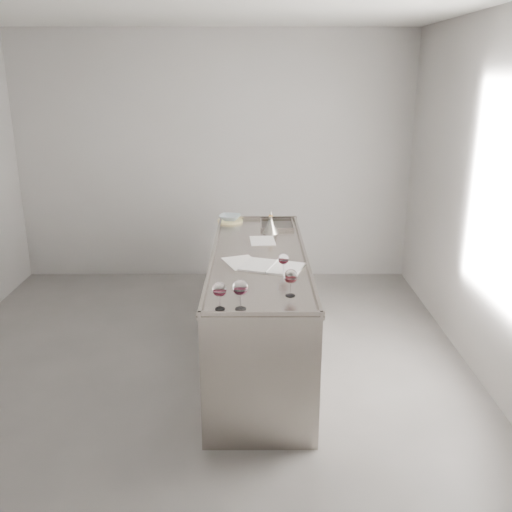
{
  "coord_description": "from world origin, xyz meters",
  "views": [
    {
      "loc": [
        0.47,
        -4.02,
        2.32
      ],
      "look_at": [
        0.48,
        0.04,
        1.02
      ],
      "focal_mm": 40.0,
      "sensor_mm": 36.0,
      "label": 1
    }
  ],
  "objects_px": {
    "notebook": "(272,267)",
    "wine_funnel": "(271,226)",
    "wine_glass_small": "(283,260)",
    "wine_glass_left": "(220,290)",
    "wine_glass_right": "(291,277)",
    "wine_glass_middle": "(240,288)",
    "ceramic_bowl": "(230,217)",
    "counter": "(259,310)"
  },
  "relations": [
    {
      "from": "wine_glass_right",
      "to": "ceramic_bowl",
      "type": "height_order",
      "value": "wine_glass_right"
    },
    {
      "from": "wine_glass_small",
      "to": "wine_glass_middle",
      "type": "bearing_deg",
      "value": -114.9
    },
    {
      "from": "counter",
      "to": "wine_glass_small",
      "type": "bearing_deg",
      "value": -69.08
    },
    {
      "from": "counter",
      "to": "wine_funnel",
      "type": "bearing_deg",
      "value": 80.6
    },
    {
      "from": "wine_glass_left",
      "to": "wine_glass_right",
      "type": "height_order",
      "value": "wine_glass_right"
    },
    {
      "from": "notebook",
      "to": "ceramic_bowl",
      "type": "distance_m",
      "value": 1.42
    },
    {
      "from": "wine_glass_left",
      "to": "ceramic_bowl",
      "type": "bearing_deg",
      "value": 90.69
    },
    {
      "from": "wine_glass_middle",
      "to": "notebook",
      "type": "bearing_deg",
      "value": 74.59
    },
    {
      "from": "counter",
      "to": "wine_funnel",
      "type": "height_order",
      "value": "wine_funnel"
    },
    {
      "from": "wine_glass_right",
      "to": "wine_glass_small",
      "type": "height_order",
      "value": "wine_glass_right"
    },
    {
      "from": "wine_glass_right",
      "to": "wine_funnel",
      "type": "bearing_deg",
      "value": 93.24
    },
    {
      "from": "wine_glass_small",
      "to": "ceramic_bowl",
      "type": "xyz_separation_m",
      "value": [
        -0.45,
        1.53,
        -0.07
      ]
    },
    {
      "from": "wine_glass_left",
      "to": "ceramic_bowl",
      "type": "xyz_separation_m",
      "value": [
        -0.03,
        2.16,
        -0.08
      ]
    },
    {
      "from": "wine_glass_middle",
      "to": "wine_glass_small",
      "type": "xyz_separation_m",
      "value": [
        0.29,
        0.63,
        -0.02
      ]
    },
    {
      "from": "notebook",
      "to": "wine_funnel",
      "type": "distance_m",
      "value": 0.97
    },
    {
      "from": "counter",
      "to": "wine_glass_small",
      "type": "distance_m",
      "value": 0.75
    },
    {
      "from": "wine_glass_middle",
      "to": "notebook",
      "type": "relative_size",
      "value": 0.37
    },
    {
      "from": "counter",
      "to": "wine_glass_left",
      "type": "bearing_deg",
      "value": -102.98
    },
    {
      "from": "wine_glass_small",
      "to": "ceramic_bowl",
      "type": "relative_size",
      "value": 0.78
    },
    {
      "from": "wine_glass_middle",
      "to": "wine_funnel",
      "type": "bearing_deg",
      "value": 82.43
    },
    {
      "from": "notebook",
      "to": "ceramic_bowl",
      "type": "height_order",
      "value": "ceramic_bowl"
    },
    {
      "from": "wine_glass_middle",
      "to": "ceramic_bowl",
      "type": "height_order",
      "value": "wine_glass_middle"
    },
    {
      "from": "wine_glass_middle",
      "to": "ceramic_bowl",
      "type": "relative_size",
      "value": 0.93
    },
    {
      "from": "wine_glass_right",
      "to": "wine_glass_small",
      "type": "xyz_separation_m",
      "value": [
        -0.03,
        0.41,
        -0.02
      ]
    },
    {
      "from": "wine_glass_small",
      "to": "wine_funnel",
      "type": "xyz_separation_m",
      "value": [
        -0.06,
        1.12,
        -0.05
      ]
    },
    {
      "from": "wine_glass_small",
      "to": "notebook",
      "type": "distance_m",
      "value": 0.2
    },
    {
      "from": "notebook",
      "to": "wine_funnel",
      "type": "height_order",
      "value": "wine_funnel"
    },
    {
      "from": "ceramic_bowl",
      "to": "wine_funnel",
      "type": "bearing_deg",
      "value": -46.6
    },
    {
      "from": "wine_glass_right",
      "to": "ceramic_bowl",
      "type": "bearing_deg",
      "value": 103.7
    },
    {
      "from": "wine_glass_left",
      "to": "wine_glass_right",
      "type": "xyz_separation_m",
      "value": [
        0.45,
        0.22,
        0.01
      ]
    },
    {
      "from": "wine_glass_left",
      "to": "wine_glass_middle",
      "type": "distance_m",
      "value": 0.13
    },
    {
      "from": "wine_glass_small",
      "to": "notebook",
      "type": "height_order",
      "value": "wine_glass_small"
    },
    {
      "from": "notebook",
      "to": "ceramic_bowl",
      "type": "bearing_deg",
      "value": 124.38
    },
    {
      "from": "wine_glass_small",
      "to": "wine_funnel",
      "type": "bearing_deg",
      "value": 93.1
    },
    {
      "from": "ceramic_bowl",
      "to": "counter",
      "type": "bearing_deg",
      "value": -75.69
    },
    {
      "from": "wine_glass_middle",
      "to": "wine_glass_left",
      "type": "bearing_deg",
      "value": 180.0
    },
    {
      "from": "wine_glass_left",
      "to": "wine_glass_middle",
      "type": "relative_size",
      "value": 0.91
    },
    {
      "from": "wine_glass_right",
      "to": "wine_glass_small",
      "type": "distance_m",
      "value": 0.41
    },
    {
      "from": "counter",
      "to": "wine_glass_left",
      "type": "relative_size",
      "value": 14.0
    },
    {
      "from": "notebook",
      "to": "wine_funnel",
      "type": "bearing_deg",
      "value": 108.34
    },
    {
      "from": "counter",
      "to": "wine_glass_small",
      "type": "xyz_separation_m",
      "value": [
        0.17,
        -0.45,
        0.58
      ]
    },
    {
      "from": "wine_glass_middle",
      "to": "wine_glass_small",
      "type": "relative_size",
      "value": 1.19
    }
  ]
}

